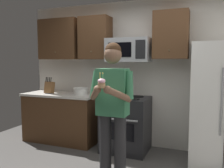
{
  "coord_description": "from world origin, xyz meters",
  "views": [
    {
      "loc": [
        1.08,
        -2.42,
        1.53
      ],
      "look_at": [
        0.01,
        0.3,
        1.25
      ],
      "focal_mm": 37.98,
      "sensor_mm": 36.0,
      "label": 1
    }
  ],
  "objects_px": {
    "microwave": "(129,50)",
    "cupcake": "(102,83)",
    "refrigerator": "(224,105)",
    "person": "(112,104)",
    "knife_block": "(49,87)",
    "bowl_large_white": "(81,91)",
    "oven_range": "(126,124)"
  },
  "relations": [
    {
      "from": "refrigerator",
      "to": "cupcake",
      "type": "xyz_separation_m",
      "value": [
        -1.33,
        -1.36,
        0.39
      ]
    },
    {
      "from": "microwave",
      "to": "knife_block",
      "type": "bearing_deg",
      "value": -174.46
    },
    {
      "from": "refrigerator",
      "to": "person",
      "type": "height_order",
      "value": "refrigerator"
    },
    {
      "from": "knife_block",
      "to": "microwave",
      "type": "bearing_deg",
      "value": 5.54
    },
    {
      "from": "refrigerator",
      "to": "bowl_large_white",
      "type": "xyz_separation_m",
      "value": [
        -2.4,
        0.08,
        0.08
      ]
    },
    {
      "from": "bowl_large_white",
      "to": "cupcake",
      "type": "distance_m",
      "value": 1.82
    },
    {
      "from": "person",
      "to": "bowl_large_white",
      "type": "bearing_deg",
      "value": 133.72
    },
    {
      "from": "bowl_large_white",
      "to": "oven_range",
      "type": "bearing_deg",
      "value": -2.53
    },
    {
      "from": "refrigerator",
      "to": "person",
      "type": "distance_m",
      "value": 1.69
    },
    {
      "from": "microwave",
      "to": "knife_block",
      "type": "height_order",
      "value": "microwave"
    },
    {
      "from": "oven_range",
      "to": "cupcake",
      "type": "distance_m",
      "value": 1.64
    },
    {
      "from": "person",
      "to": "cupcake",
      "type": "height_order",
      "value": "person"
    },
    {
      "from": "oven_range",
      "to": "microwave",
      "type": "bearing_deg",
      "value": 89.98
    },
    {
      "from": "knife_block",
      "to": "cupcake",
      "type": "height_order",
      "value": "cupcake"
    },
    {
      "from": "person",
      "to": "microwave",
      "type": "bearing_deg",
      "value": 98.07
    },
    {
      "from": "knife_block",
      "to": "cupcake",
      "type": "relative_size",
      "value": 1.84
    },
    {
      "from": "oven_range",
      "to": "bowl_large_white",
      "type": "relative_size",
      "value": 3.49
    },
    {
      "from": "cupcake",
      "to": "microwave",
      "type": "bearing_deg",
      "value": 96.34
    },
    {
      "from": "refrigerator",
      "to": "bowl_large_white",
      "type": "distance_m",
      "value": 2.4
    },
    {
      "from": "microwave",
      "to": "oven_range",
      "type": "bearing_deg",
      "value": -90.02
    },
    {
      "from": "oven_range",
      "to": "microwave",
      "type": "distance_m",
      "value": 1.26
    },
    {
      "from": "oven_range",
      "to": "cupcake",
      "type": "relative_size",
      "value": 5.36
    },
    {
      "from": "refrigerator",
      "to": "bowl_large_white",
      "type": "height_order",
      "value": "refrigerator"
    },
    {
      "from": "microwave",
      "to": "cupcake",
      "type": "height_order",
      "value": "microwave"
    },
    {
      "from": "oven_range",
      "to": "cupcake",
      "type": "height_order",
      "value": "cupcake"
    },
    {
      "from": "oven_range",
      "to": "bowl_large_white",
      "type": "height_order",
      "value": "bowl_large_white"
    },
    {
      "from": "microwave",
      "to": "person",
      "type": "bearing_deg",
      "value": -81.93
    },
    {
      "from": "refrigerator",
      "to": "bowl_large_white",
      "type": "bearing_deg",
      "value": 178.12
    },
    {
      "from": "refrigerator",
      "to": "cupcake",
      "type": "bearing_deg",
      "value": -134.3
    },
    {
      "from": "person",
      "to": "knife_block",
      "type": "bearing_deg",
      "value": 148.47
    },
    {
      "from": "refrigerator",
      "to": "knife_block",
      "type": "xyz_separation_m",
      "value": [
        -3.03,
        0.01,
        0.13
      ]
    },
    {
      "from": "cupcake",
      "to": "person",
      "type": "bearing_deg",
      "value": 90.0
    }
  ]
}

